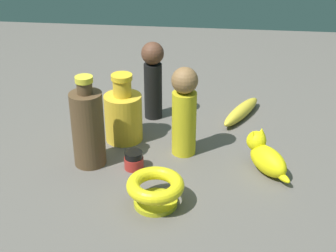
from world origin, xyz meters
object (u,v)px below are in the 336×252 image
object	(u,v)px
cat_figurine	(266,156)
banana	(241,112)
bottle_tall	(88,127)
person_figure_adult	(184,111)
nail_polish_jar	(134,160)
person_figure_child	(153,77)
bowl	(158,188)
bottle_short	(123,114)

from	to	relation	value
cat_figurine	banana	size ratio (longest dim) A/B	0.68
bottle_tall	person_figure_adult	distance (m)	0.22
banana	nail_polish_jar	bearing A→B (deg)	165.56
person_figure_child	bowl	xyz separation A→B (m)	(0.40, 0.06, -0.08)
person_figure_child	bottle_tall	bearing A→B (deg)	-24.15
person_figure_adult	nail_polish_jar	size ratio (longest dim) A/B	4.90
bowl	bottle_tall	bearing A→B (deg)	-129.02
nail_polish_jar	banana	bearing A→B (deg)	138.86
cat_figurine	nail_polish_jar	distance (m)	0.30
person_figure_adult	person_figure_child	bearing A→B (deg)	-151.67
banana	cat_figurine	bearing A→B (deg)	-142.78
cat_figurine	bottle_tall	bearing A→B (deg)	-88.37
cat_figurine	person_figure_adult	bearing A→B (deg)	-107.51
person_figure_adult	cat_figurine	bearing A→B (deg)	72.49
bottle_short	bottle_tall	size ratio (longest dim) A/B	0.81
bottle_tall	bowl	xyz separation A→B (m)	(0.14, 0.18, -0.05)
bottle_short	nail_polish_jar	bearing A→B (deg)	19.64
person_figure_adult	bowl	distance (m)	0.23
cat_figurine	nail_polish_jar	size ratio (longest dim) A/B	2.94
person_figure_adult	nail_polish_jar	bearing A→B (deg)	-52.31
bottle_tall	bowl	size ratio (longest dim) A/B	1.84
bottle_short	banana	bearing A→B (deg)	117.13
banana	bowl	bearing A→B (deg)	-176.32
person_figure_child	cat_figurine	distance (m)	0.38
person_figure_adult	bowl	world-z (taller)	person_figure_adult
person_figure_adult	banana	bearing A→B (deg)	144.98
nail_polish_jar	bottle_tall	bearing A→B (deg)	-96.27
person_figure_child	banana	size ratio (longest dim) A/B	1.11
person_figure_child	cat_figurine	world-z (taller)	person_figure_child
banana	person_figure_child	bearing A→B (deg)	121.39
person_figure_child	bottle_tall	size ratio (longest dim) A/B	0.98
person_figure_child	banana	xyz separation A→B (m)	(-0.02, 0.24, -0.10)
bottle_short	nail_polish_jar	distance (m)	0.15
bottle_short	bowl	size ratio (longest dim) A/B	1.48
cat_figurine	banana	bearing A→B (deg)	-169.47
person_figure_child	nail_polish_jar	distance (m)	0.28
person_figure_adult	banana	size ratio (longest dim) A/B	1.13
bottle_short	bottle_tall	distance (m)	0.14
bottle_short	person_figure_adult	size ratio (longest dim) A/B	0.80
bowl	person_figure_adult	bearing A→B (deg)	170.63
bottle_short	nail_polish_jar	world-z (taller)	bottle_short
bottle_tall	person_figure_adult	bearing A→B (deg)	108.63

